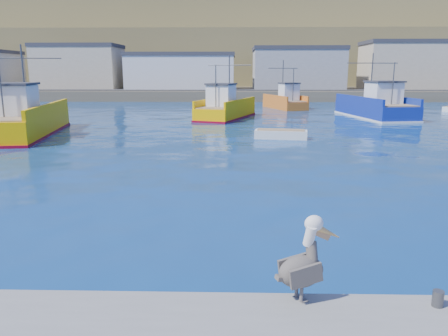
% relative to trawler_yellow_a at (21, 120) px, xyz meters
% --- Properties ---
extents(ground, '(260.00, 260.00, 0.00)m').
position_rel_trawler_yellow_a_xyz_m(ground, '(16.41, -21.02, -1.10)').
color(ground, navy).
rests_on(ground, ground).
extents(dock_bollards, '(36.20, 0.20, 0.30)m').
position_rel_trawler_yellow_a_xyz_m(dock_bollards, '(17.01, -24.42, -0.45)').
color(dock_bollards, '#4C4C4C').
rests_on(dock_bollards, dock).
extents(far_shore, '(200.00, 81.00, 24.00)m').
position_rel_trawler_yellow_a_xyz_m(far_shore, '(16.41, 88.18, 7.87)').
color(far_shore, brown).
rests_on(far_shore, ground).
extents(trawler_yellow_a, '(6.08, 12.96, 6.66)m').
position_rel_trawler_yellow_a_xyz_m(trawler_yellow_a, '(0.00, 0.00, 0.00)').
color(trawler_yellow_a, '#F7B400').
rests_on(trawler_yellow_a, ground).
extents(trawler_yellow_b, '(6.26, 10.21, 6.30)m').
position_rel_trawler_yellow_a_xyz_m(trawler_yellow_b, '(14.72, 12.33, -0.15)').
color(trawler_yellow_b, '#F7B400').
rests_on(trawler_yellow_b, ground).
extents(trawler_blue, '(5.75, 11.88, 6.53)m').
position_rel_trawler_yellow_a_xyz_m(trawler_blue, '(30.07, 13.47, -0.06)').
color(trawler_blue, navy).
rests_on(trawler_blue, ground).
extents(boat_orange, '(5.16, 8.19, 6.00)m').
position_rel_trawler_yellow_a_xyz_m(boat_orange, '(22.09, 24.08, -0.10)').
color(boat_orange, orange).
rests_on(boat_orange, ground).
extents(skiff_mid, '(3.79, 1.80, 0.79)m').
position_rel_trawler_yellow_a_xyz_m(skiff_mid, '(18.96, -1.11, -0.85)').
color(skiff_mid, silver).
rests_on(skiff_mid, ground).
extents(pelican, '(1.28, 0.79, 1.61)m').
position_rel_trawler_yellow_a_xyz_m(pelican, '(17.02, -24.21, 0.08)').
color(pelican, '#595451').
rests_on(pelican, dock).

